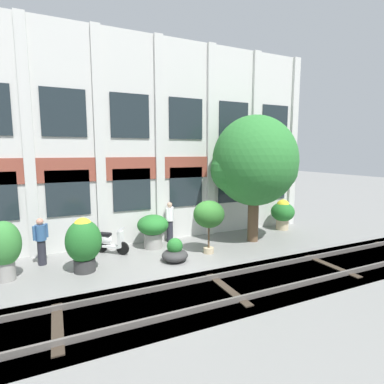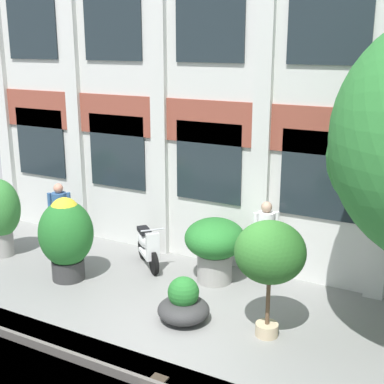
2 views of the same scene
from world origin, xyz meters
The scene contains 13 objects.
ground_plane centered at (0.00, 0.00, 0.00)m, with size 80.00×80.00×0.00m, color gray.
apartment_facade centered at (0.00, 2.89, 4.15)m, with size 14.63×0.64×8.34m.
rail_tracks centered at (0.00, -2.52, -0.13)m, with size 22.27×2.80×0.43m.
broadleaf_tree centered at (3.53, 0.93, 3.29)m, with size 3.66×3.48×5.25m.
potted_plant_glazed_jar centered at (-3.28, 0.46, 0.97)m, with size 1.10×1.10×1.74m.
potted_plant_ribbed_drum centered at (-5.44, 0.71, 1.03)m, with size 0.93×0.93×1.79m.
potted_plant_fluted_column centered at (-0.60, 1.80, 0.80)m, with size 1.22×1.22×1.32m.
potted_plant_stone_basin centered at (5.98, 1.89, 0.84)m, with size 1.12×1.12×1.48m.
potted_plant_wide_bowl centered at (-0.36, 0.09, 0.32)m, with size 0.91×0.91×0.82m.
potted_plant_terracotta_small centered at (1.09, 0.33, 1.45)m, with size 1.15×1.15×1.99m.
scooter_near_curb centered at (-2.26, 1.83, 0.44)m, with size 1.10×0.97×0.98m.
resident_by_doorway centered at (-4.52, 1.64, 0.85)m, with size 0.46×0.34×1.59m.
resident_watching_tracks centered at (0.28, 2.29, 0.91)m, with size 0.43×0.36×1.69m.
Camera 1 is at (-4.00, -9.21, 3.77)m, focal length 28.00 mm.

